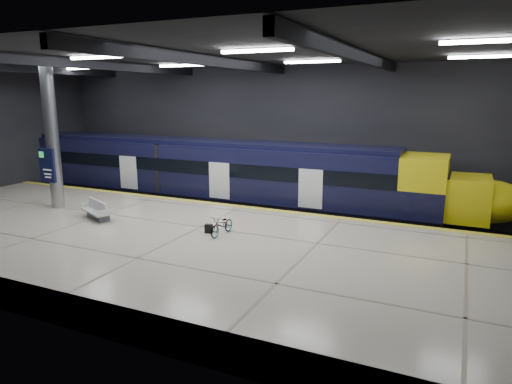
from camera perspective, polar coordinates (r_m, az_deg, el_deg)
The scene contains 10 objects.
ground at distance 20.13m, azimuth -5.37°, elevation -6.61°, with size 30.00×30.00×0.00m, color black.
room_shell at distance 19.07m, azimuth -5.72°, elevation 9.88°, with size 30.10×16.10×8.05m.
platform at distance 17.96m, azimuth -9.42°, elevation -7.24°, with size 30.00×11.00×1.10m, color beige.
safety_strip at distance 22.14m, azimuth -1.88°, elevation -1.83°, with size 30.00×0.40×0.01m, color gold.
rails at distance 24.81m, azimuth 0.98°, elevation -2.72°, with size 30.00×1.52×0.16m.
train at distance 25.77m, azimuth -5.42°, elevation 2.30°, with size 29.40×2.84×3.79m.
bench at distance 21.11m, azimuth -19.15°, elevation -2.41°, with size 2.05×1.50×0.84m.
bicycle at distance 17.73m, azimuth -4.26°, elevation -4.15°, with size 0.52×1.50×0.79m, color #99999E.
pannier_bag at distance 18.08m, azimuth -5.92°, elevation -4.58°, with size 0.30×0.18×0.35m, color black.
info_column at distance 23.50m, azimuth -24.18°, elevation 6.24°, with size 0.90×0.78×6.90m.
Camera 1 is at (9.62, -16.45, 6.50)m, focal length 32.00 mm.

